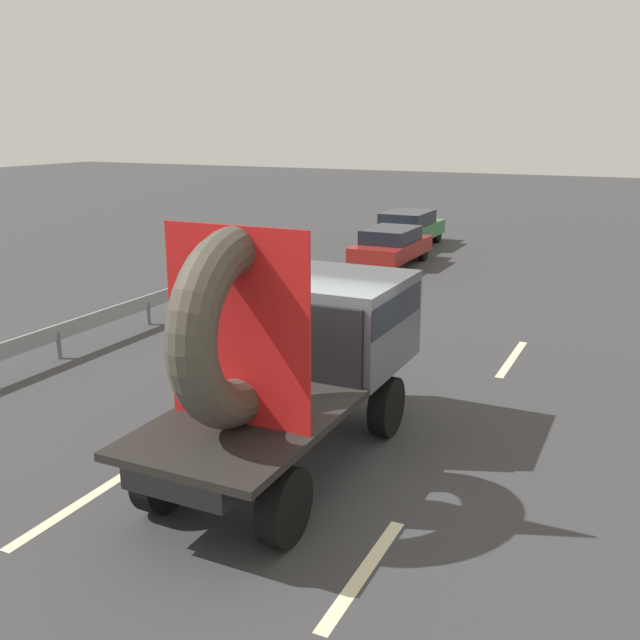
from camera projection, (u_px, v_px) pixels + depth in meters
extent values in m
plane|color=#38383A|center=(311.00, 461.00, 10.14)|extent=(120.00, 120.00, 0.00)
cylinder|color=black|center=(288.00, 389.00, 11.60)|extent=(0.28, 0.92, 0.92)
cylinder|color=black|center=(386.00, 406.00, 10.90)|extent=(0.28, 0.92, 0.92)
cylinder|color=black|center=(162.00, 475.00, 8.77)|extent=(0.28, 0.92, 0.92)
cylinder|color=black|center=(284.00, 506.00, 8.06)|extent=(0.28, 0.92, 0.92)
cube|color=black|center=(288.00, 405.00, 9.77)|extent=(1.30, 5.28, 0.25)
cube|color=#4C5156|center=(336.00, 321.00, 10.92)|extent=(2.00, 2.16, 1.35)
cube|color=black|center=(335.00, 302.00, 10.80)|extent=(2.02, 2.05, 0.44)
cube|color=black|center=(247.00, 421.00, 8.79)|extent=(2.00, 3.12, 0.10)
cube|color=black|center=(302.00, 342.00, 9.94)|extent=(1.80, 0.08, 1.10)
torus|color=#474238|center=(237.00, 327.00, 8.33)|extent=(0.56, 2.38, 2.38)
cube|color=red|center=(237.00, 327.00, 8.33)|extent=(1.90, 0.03, 2.38)
cylinder|color=black|center=(384.00, 249.00, 25.35)|extent=(0.20, 0.59, 0.59)
cylinder|color=black|center=(423.00, 252.00, 24.75)|extent=(0.20, 0.59, 0.59)
cylinder|color=black|center=(357.00, 261.00, 23.21)|extent=(0.20, 0.59, 0.59)
cylinder|color=black|center=(399.00, 264.00, 22.62)|extent=(0.20, 0.59, 0.59)
cube|color=maroon|center=(391.00, 249.00, 23.92)|extent=(1.65, 3.84, 0.50)
cube|color=black|center=(391.00, 235.00, 23.71)|extent=(1.48, 2.15, 0.46)
cube|color=gray|center=(106.00, 316.00, 15.62)|extent=(0.06, 11.30, 0.32)
cylinder|color=slate|center=(59.00, 346.00, 14.46)|extent=(0.10, 0.10, 0.55)
cylinder|color=slate|center=(148.00, 313.00, 16.92)|extent=(0.10, 0.10, 0.55)
cylinder|color=slate|center=(215.00, 289.00, 19.37)|extent=(0.10, 0.10, 0.55)
cube|color=beige|center=(90.00, 497.00, 9.17)|extent=(0.16, 2.70, 0.01)
cube|color=beige|center=(336.00, 339.00, 15.79)|extent=(0.16, 2.18, 0.01)
cube|color=beige|center=(364.00, 572.00, 7.63)|extent=(0.16, 2.16, 0.01)
cube|color=beige|center=(512.00, 359.00, 14.52)|extent=(0.16, 2.50, 0.01)
cylinder|color=black|center=(400.00, 232.00, 29.13)|extent=(0.22, 0.63, 0.63)
cylinder|color=black|center=(437.00, 235.00, 28.49)|extent=(0.22, 0.63, 0.63)
cylinder|color=black|center=(377.00, 241.00, 26.84)|extent=(0.22, 0.63, 0.63)
cylinder|color=black|center=(416.00, 244.00, 26.21)|extent=(0.22, 0.63, 0.63)
cube|color=#33723F|center=(408.00, 231.00, 27.60)|extent=(1.76, 4.11, 0.54)
cube|color=black|center=(408.00, 218.00, 27.37)|extent=(1.59, 2.30, 0.49)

